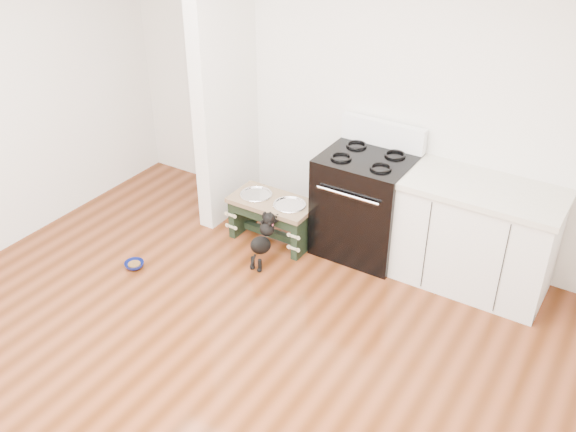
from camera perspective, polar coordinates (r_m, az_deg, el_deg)
The scene contains 8 objects.
ground at distance 4.58m, azimuth -8.92°, elevation -14.87°, with size 5.00×5.00×0.00m, color #49210D.
room_shell at distance 3.60m, azimuth -10.99°, elevation 3.35°, with size 5.00×5.00×5.00m.
partition_wall at distance 5.88m, azimuth -5.67°, elevation 12.05°, with size 0.15×0.80×2.70m, color silver.
oven_range at distance 5.61m, azimuth 6.86°, elevation 1.18°, with size 0.76×0.69×1.14m.
cabinet_run at distance 5.37m, azimuth 16.34°, elevation -1.78°, with size 1.24×0.64×0.91m.
dog_feeder at distance 5.79m, azimuth -1.40°, elevation 0.37°, with size 0.77×0.41×0.44m.
puppy at distance 5.50m, azimuth -2.22°, elevation -2.02°, with size 0.13×0.39×0.47m.
floor_bowl at distance 5.73m, azimuth -13.50°, elevation -4.25°, with size 0.17×0.17×0.05m.
Camera 1 is at (2.24, -2.29, 3.27)m, focal length 40.00 mm.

